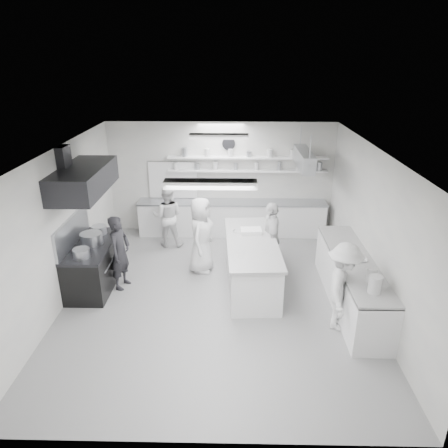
{
  "coord_description": "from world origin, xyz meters",
  "views": [
    {
      "loc": [
        0.31,
        -7.37,
        4.62
      ],
      "look_at": [
        0.14,
        0.6,
        1.35
      ],
      "focal_mm": 33.43,
      "sensor_mm": 36.0,
      "label": 1
    }
  ],
  "objects_px": {
    "right_counter": "(351,282)",
    "cook_stove": "(120,252)",
    "cook_back": "(168,216)",
    "prep_island": "(251,264)",
    "back_counter": "(232,218)",
    "stove": "(95,266)"
  },
  "relations": [
    {
      "from": "stove",
      "to": "cook_back",
      "type": "relative_size",
      "value": 1.13
    },
    {
      "from": "prep_island",
      "to": "stove",
      "type": "bearing_deg",
      "value": 179.2
    },
    {
      "from": "stove",
      "to": "cook_stove",
      "type": "distance_m",
      "value": 0.68
    },
    {
      "from": "right_counter",
      "to": "cook_back",
      "type": "height_order",
      "value": "cook_back"
    },
    {
      "from": "cook_stove",
      "to": "cook_back",
      "type": "bearing_deg",
      "value": -3.34
    },
    {
      "from": "back_counter",
      "to": "cook_stove",
      "type": "relative_size",
      "value": 3.13
    },
    {
      "from": "prep_island",
      "to": "cook_back",
      "type": "height_order",
      "value": "cook_back"
    },
    {
      "from": "stove",
      "to": "cook_back",
      "type": "height_order",
      "value": "cook_back"
    },
    {
      "from": "right_counter",
      "to": "cook_stove",
      "type": "xyz_separation_m",
      "value": [
        -4.66,
        0.55,
        0.33
      ]
    },
    {
      "from": "cook_back",
      "to": "prep_island",
      "type": "bearing_deg",
      "value": 136.99
    },
    {
      "from": "back_counter",
      "to": "right_counter",
      "type": "height_order",
      "value": "right_counter"
    },
    {
      "from": "cook_back",
      "to": "stove",
      "type": "bearing_deg",
      "value": 58.25
    },
    {
      "from": "stove",
      "to": "right_counter",
      "type": "bearing_deg",
      "value": -6.52
    },
    {
      "from": "right_counter",
      "to": "cook_back",
      "type": "xyz_separation_m",
      "value": [
        -3.98,
        2.64,
        0.33
      ]
    },
    {
      "from": "prep_island",
      "to": "cook_back",
      "type": "bearing_deg",
      "value": 134.04
    },
    {
      "from": "right_counter",
      "to": "cook_stove",
      "type": "relative_size",
      "value": 2.06
    },
    {
      "from": "back_counter",
      "to": "cook_back",
      "type": "bearing_deg",
      "value": -155.04
    },
    {
      "from": "prep_island",
      "to": "cook_stove",
      "type": "bearing_deg",
      "value": -179.33
    },
    {
      "from": "right_counter",
      "to": "prep_island",
      "type": "bearing_deg",
      "value": 159.58
    },
    {
      "from": "right_counter",
      "to": "cook_stove",
      "type": "bearing_deg",
      "value": 173.27
    },
    {
      "from": "stove",
      "to": "right_counter",
      "type": "height_order",
      "value": "right_counter"
    },
    {
      "from": "right_counter",
      "to": "prep_island",
      "type": "height_order",
      "value": "prep_island"
    }
  ]
}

